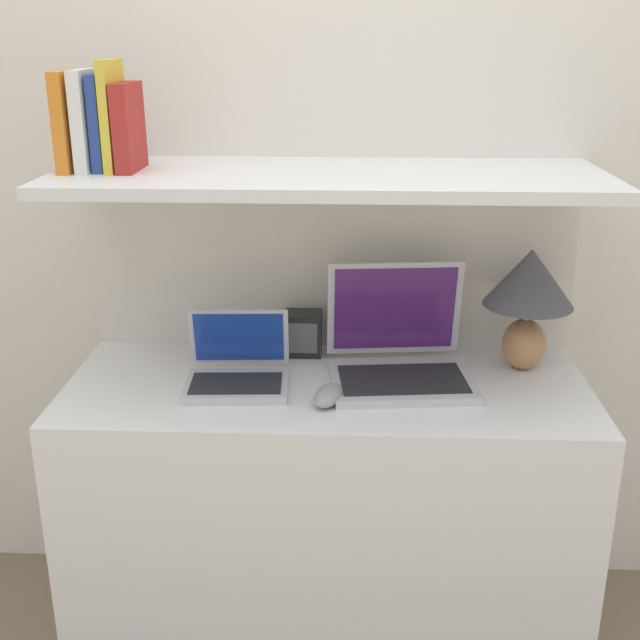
% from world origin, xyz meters
% --- Properties ---
extents(wall_back, '(6.00, 0.05, 2.40)m').
position_xyz_m(wall_back, '(0.00, 0.58, 1.20)').
color(wall_back, silver).
rests_on(wall_back, ground_plane).
extents(desk, '(1.27, 0.52, 0.73)m').
position_xyz_m(desk, '(0.00, 0.26, 0.37)').
color(desk, white).
rests_on(desk, ground_plane).
extents(back_riser, '(1.27, 0.04, 1.21)m').
position_xyz_m(back_riser, '(0.00, 0.54, 0.61)').
color(back_riser, silver).
rests_on(back_riser, ground_plane).
extents(shelf, '(1.27, 0.47, 0.03)m').
position_xyz_m(shelf, '(0.00, 0.33, 1.22)').
color(shelf, white).
rests_on(shelf, back_riser).
extents(table_lamp, '(0.22, 0.22, 0.31)m').
position_xyz_m(table_lamp, '(0.49, 0.38, 0.94)').
color(table_lamp, '#B27A4C').
rests_on(table_lamp, desk).
extents(laptop_large, '(0.37, 0.33, 0.27)m').
position_xyz_m(laptop_large, '(0.17, 0.31, 0.79)').
color(laptop_large, silver).
rests_on(laptop_large, desk).
extents(laptop_small, '(0.26, 0.23, 0.17)m').
position_xyz_m(laptop_small, '(-0.22, 0.25, 0.77)').
color(laptop_small, silver).
rests_on(laptop_small, desk).
extents(computer_mouse, '(0.09, 0.13, 0.04)m').
position_xyz_m(computer_mouse, '(0.01, 0.16, 0.75)').
color(computer_mouse, '#99999E').
rests_on(computer_mouse, desk).
extents(router_box, '(0.10, 0.07, 0.12)m').
position_xyz_m(router_box, '(-0.07, 0.46, 0.79)').
color(router_box, black).
rests_on(router_box, desk).
extents(book_orange, '(0.03, 0.17, 0.22)m').
position_xyz_m(book_orange, '(-0.59, 0.33, 1.35)').
color(book_orange, orange).
rests_on(book_orange, shelf).
extents(book_white, '(0.03, 0.15, 0.22)m').
position_xyz_m(book_white, '(-0.55, 0.33, 1.35)').
color(book_white, silver).
rests_on(book_white, shelf).
extents(book_blue, '(0.02, 0.12, 0.21)m').
position_xyz_m(book_blue, '(-0.52, 0.33, 1.35)').
color(book_blue, '#284293').
rests_on(book_blue, shelf).
extents(book_yellow, '(0.02, 0.15, 0.24)m').
position_xyz_m(book_yellow, '(-0.49, 0.33, 1.36)').
color(book_yellow, gold).
rests_on(book_yellow, shelf).
extents(book_red, '(0.04, 0.16, 0.20)m').
position_xyz_m(book_red, '(-0.46, 0.33, 1.34)').
color(book_red, '#A82823').
rests_on(book_red, shelf).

